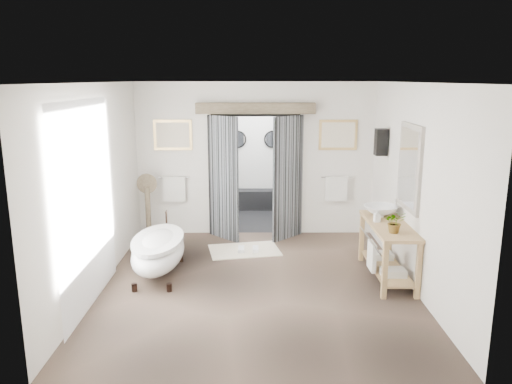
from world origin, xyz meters
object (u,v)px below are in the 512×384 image
at_px(rug, 244,250).
at_px(basin, 381,211).
at_px(vanity, 386,246).
at_px(clawfoot_tub, 159,251).

height_order(rug, basin, basin).
bearing_deg(vanity, clawfoot_tub, 178.17).
bearing_deg(basin, rug, 159.29).
xyz_separation_m(vanity, rug, (-2.15, 1.24, -0.50)).
xyz_separation_m(clawfoot_tub, vanity, (3.44, -0.11, 0.10)).
relative_size(rug, basin, 2.33).
distance_m(clawfoot_tub, rug, 1.75).
distance_m(clawfoot_tub, vanity, 3.44).
distance_m(clawfoot_tub, basin, 3.48).
height_order(clawfoot_tub, vanity, vanity).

